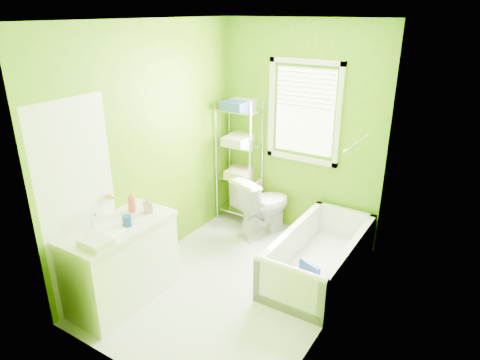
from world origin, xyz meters
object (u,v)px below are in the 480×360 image
Objects in this scene: toilet at (263,205)px; vanity at (121,261)px; bathtub at (318,262)px; wire_shelf_unit at (240,149)px.

vanity reaches higher than toilet.
bathtub is 1.12m from toilet.
bathtub is 2.02× the size of toilet.
toilet is 0.48× the size of wire_shelf_unit.
vanity is at bearing -91.02° from wire_shelf_unit.
toilet is at bearing 75.46° from vanity.
vanity reaches higher than bathtub.
bathtub is at bearing 170.09° from toilet.
wire_shelf_unit is at bearing 153.64° from bathtub.
wire_shelf_unit reaches higher than vanity.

